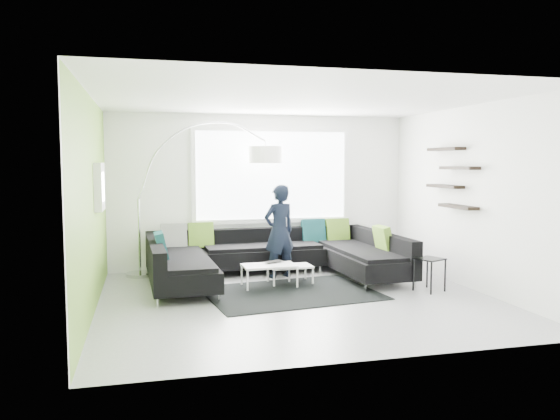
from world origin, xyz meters
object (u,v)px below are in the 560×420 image
object	(u,v)px
arc_lamp	(138,199)
laptop	(275,262)
side_table	(429,275)
sectional_sofa	(274,258)
coffee_table	(280,274)
person	(279,231)

from	to	relation	value
arc_lamp	laptop	xyz separation A→B (m)	(2.09, -1.23, -0.96)
arc_lamp	side_table	bearing A→B (deg)	-15.19
arc_lamp	side_table	size ratio (longest dim) A/B	5.25
sectional_sofa	laptop	xyz separation A→B (m)	(-0.06, -0.31, -0.02)
sectional_sofa	coffee_table	world-z (taller)	sectional_sofa
coffee_table	side_table	world-z (taller)	side_table
side_table	sectional_sofa	bearing A→B (deg)	148.70
sectional_sofa	person	distance (m)	0.49
person	laptop	xyz separation A→B (m)	(-0.20, -0.55, -0.42)
coffee_table	laptop	world-z (taller)	laptop
laptop	sectional_sofa	bearing A→B (deg)	53.78
arc_lamp	laptop	distance (m)	2.60
sectional_sofa	laptop	distance (m)	0.32
coffee_table	person	bearing A→B (deg)	75.07
coffee_table	side_table	xyz separation A→B (m)	(2.09, -0.93, 0.08)
sectional_sofa	side_table	size ratio (longest dim) A/B	8.13
arc_lamp	laptop	bearing A→B (deg)	-18.33
side_table	laptop	size ratio (longest dim) A/B	1.30
person	arc_lamp	bearing A→B (deg)	-34.85
side_table	person	size ratio (longest dim) A/B	0.32
side_table	laptop	bearing A→B (deg)	155.91
laptop	person	bearing A→B (deg)	44.26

